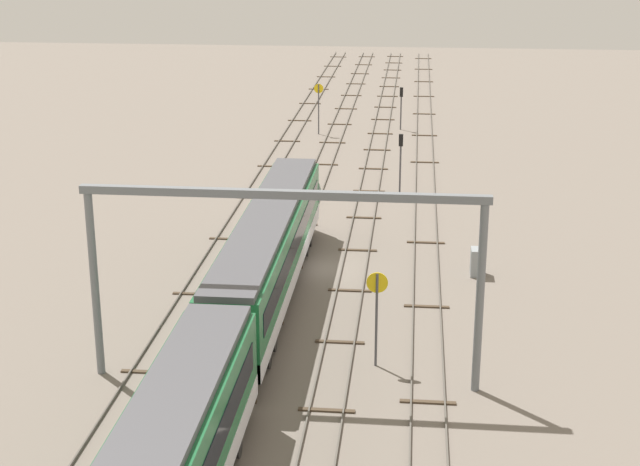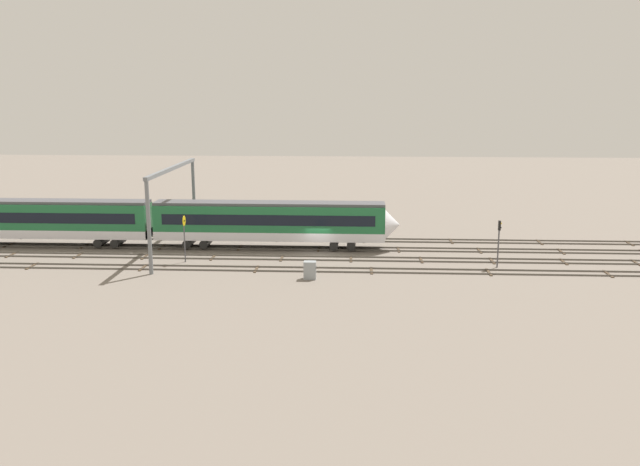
{
  "view_description": "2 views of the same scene",
  "coord_description": "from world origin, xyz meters",
  "px_view_note": "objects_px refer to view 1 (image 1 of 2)",
  "views": [
    {
      "loc": [
        -52.92,
        -5.44,
        19.59
      ],
      "look_at": [
        -0.9,
        -0.2,
        2.5
      ],
      "focal_mm": 53.95,
      "sensor_mm": 36.0,
      "label": 1
    },
    {
      "loc": [
        3.6,
        -64.87,
        16.12
      ],
      "look_at": [
        0.19,
        1.39,
        1.87
      ],
      "focal_mm": 36.87,
      "sensor_mm": 36.0,
      "label": 2
    }
  ],
  "objects_px": {
    "speed_sign_near_foreground": "(377,304)",
    "signal_light_trackside_departure": "(401,102)",
    "overhead_gantry": "(283,242)",
    "speed_sign_far_trackside": "(319,102)",
    "relay_cabinet": "(477,262)",
    "signal_light_trackside_approach": "(401,154)"
  },
  "relations": [
    {
      "from": "speed_sign_near_foreground",
      "to": "signal_light_trackside_departure",
      "type": "distance_m",
      "value": 52.63
    },
    {
      "from": "overhead_gantry",
      "to": "signal_light_trackside_departure",
      "type": "bearing_deg",
      "value": -4.21
    },
    {
      "from": "overhead_gantry",
      "to": "speed_sign_far_trackside",
      "type": "bearing_deg",
      "value": 4.15
    },
    {
      "from": "relay_cabinet",
      "to": "signal_light_trackside_approach",
      "type": "bearing_deg",
      "value": 15.53
    },
    {
      "from": "overhead_gantry",
      "to": "relay_cabinet",
      "type": "bearing_deg",
      "value": -32.61
    },
    {
      "from": "speed_sign_near_foreground",
      "to": "signal_light_trackside_departure",
      "type": "bearing_deg",
      "value": -0.06
    },
    {
      "from": "speed_sign_far_trackside",
      "to": "speed_sign_near_foreground",
      "type": "bearing_deg",
      "value": -171.18
    },
    {
      "from": "overhead_gantry",
      "to": "relay_cabinet",
      "type": "xyz_separation_m",
      "value": [
        14.45,
        -9.25,
        -5.77
      ]
    },
    {
      "from": "speed_sign_far_trackside",
      "to": "signal_light_trackside_departure",
      "type": "bearing_deg",
      "value": -69.55
    },
    {
      "from": "overhead_gantry",
      "to": "signal_light_trackside_approach",
      "type": "distance_m",
      "value": 32.31
    },
    {
      "from": "overhead_gantry",
      "to": "signal_light_trackside_departure",
      "type": "relative_size",
      "value": 4.2
    },
    {
      "from": "speed_sign_far_trackside",
      "to": "relay_cabinet",
      "type": "bearing_deg",
      "value": -160.77
    },
    {
      "from": "speed_sign_far_trackside",
      "to": "signal_light_trackside_approach",
      "type": "relative_size",
      "value": 1.08
    },
    {
      "from": "signal_light_trackside_approach",
      "to": "signal_light_trackside_departure",
      "type": "relative_size",
      "value": 1.08
    },
    {
      "from": "speed_sign_near_foreground",
      "to": "speed_sign_far_trackside",
      "type": "height_order",
      "value": "speed_sign_far_trackside"
    },
    {
      "from": "signal_light_trackside_approach",
      "to": "signal_light_trackside_departure",
      "type": "distance_m",
      "value": 22.83
    },
    {
      "from": "signal_light_trackside_approach",
      "to": "signal_light_trackside_departure",
      "type": "bearing_deg",
      "value": 1.02
    },
    {
      "from": "overhead_gantry",
      "to": "speed_sign_far_trackside",
      "type": "relative_size",
      "value": 3.6
    },
    {
      "from": "relay_cabinet",
      "to": "speed_sign_near_foreground",
      "type": "bearing_deg",
      "value": 157.0
    },
    {
      "from": "speed_sign_near_foreground",
      "to": "overhead_gantry",
      "type": "bearing_deg",
      "value": 116.86
    },
    {
      "from": "signal_light_trackside_departure",
      "to": "overhead_gantry",
      "type": "bearing_deg",
      "value": 175.79
    },
    {
      "from": "overhead_gantry",
      "to": "speed_sign_near_foreground",
      "type": "height_order",
      "value": "overhead_gantry"
    }
  ]
}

